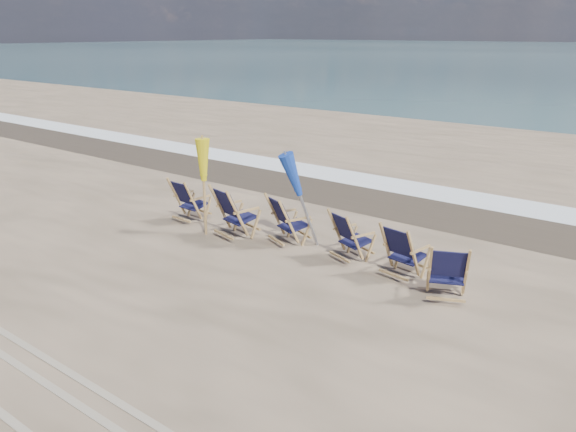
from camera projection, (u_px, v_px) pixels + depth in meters
name	position (u px, v px, depth m)	size (l,w,h in m)	color
surf_foam	(427.00, 191.00, 14.83)	(200.00, 1.40, 0.01)	silver
wet_sand_strip	(402.00, 204.00, 13.70)	(200.00, 2.60, 0.00)	#42362A
tire_tracks	(25.00, 398.00, 6.44)	(80.00, 1.30, 0.01)	gray
beach_chair_0	(193.00, 203.00, 12.07)	(0.64, 0.72, 1.00)	#121336
beach_chair_1	(237.00, 216.00, 11.03)	(0.71, 0.80, 1.12)	#121336
beach_chair_2	(289.00, 224.00, 10.73)	(0.65, 0.73, 1.01)	#121336
beach_chair_3	(355.00, 240.00, 9.96)	(0.62, 0.69, 0.96)	#121336
beach_chair_4	(413.00, 256.00, 9.23)	(0.63, 0.71, 0.99)	#121336
beach_chair_5	(466.00, 275.00, 8.54)	(0.62, 0.70, 0.97)	#121336
umbrella_yellow	(203.00, 165.00, 11.24)	(0.30, 0.30, 1.97)	#A57F4A
umbrella_blue	(304.00, 176.00, 10.57)	(0.30, 0.30, 1.94)	#A5A5AD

